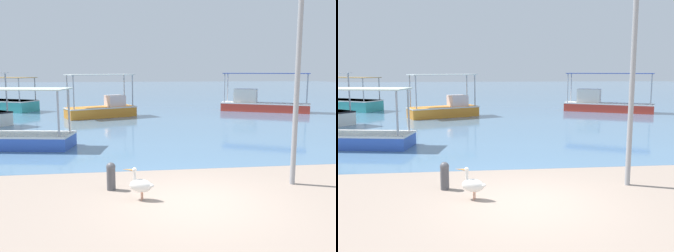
% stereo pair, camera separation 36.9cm
% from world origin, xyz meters
% --- Properties ---
extents(ground, '(120.00, 120.00, 0.00)m').
position_xyz_m(ground, '(0.00, 0.00, 0.00)').
color(ground, gray).
extents(harbor_water, '(110.00, 90.00, 0.00)m').
position_xyz_m(harbor_water, '(0.00, 48.00, 0.00)').
color(harbor_water, slate).
rests_on(harbor_water, ground).
extents(fishing_boat_near_left, '(4.86, 3.33, 2.84)m').
position_xyz_m(fishing_boat_near_left, '(-2.80, 16.93, 0.61)').
color(fishing_boat_near_left, orange).
rests_on(fishing_boat_near_left, harbor_water).
extents(fishing_boat_far_left, '(5.56, 4.20, 2.58)m').
position_xyz_m(fishing_boat_far_left, '(-10.54, 21.80, 0.57)').
color(fishing_boat_far_left, teal).
rests_on(fishing_boat_far_left, harbor_water).
extents(fishing_boat_outer, '(6.49, 4.36, 2.90)m').
position_xyz_m(fishing_boat_outer, '(9.01, 18.85, 0.66)').
color(fishing_boat_outer, red).
rests_on(fishing_boat_outer, harbor_water).
extents(fishing_boat_far_right, '(5.08, 2.46, 2.40)m').
position_xyz_m(fishing_boat_far_right, '(-6.08, 7.25, 0.48)').
color(fishing_boat_far_right, blue).
rests_on(fishing_boat_far_right, harbor_water).
extents(pelican, '(0.78, 0.46, 0.80)m').
position_xyz_m(pelican, '(-1.30, 0.36, 0.38)').
color(pelican, '#E0997A').
rests_on(pelican, ground).
extents(lamp_post, '(0.28, 0.28, 5.76)m').
position_xyz_m(lamp_post, '(2.94, 1.10, 3.24)').
color(lamp_post, gray).
rests_on(lamp_post, ground).
extents(mooring_bollard, '(0.24, 0.24, 0.74)m').
position_xyz_m(mooring_bollard, '(-2.02, 1.24, 0.40)').
color(mooring_bollard, '#47474C').
rests_on(mooring_bollard, ground).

